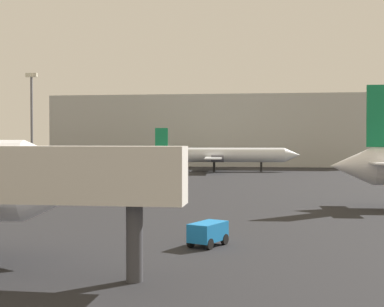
{
  "coord_description": "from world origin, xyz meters",
  "views": [
    {
      "loc": [
        -0.09,
        -9.76,
        5.88
      ],
      "look_at": [
        -7.02,
        43.28,
        4.51
      ],
      "focal_mm": 51.58,
      "sensor_mm": 36.0,
      "label": 1
    }
  ],
  "objects_px": {
    "airplane_distant": "(37,160)",
    "light_mast_left": "(32,115)",
    "baggage_cart": "(208,232)",
    "airplane_far_right": "(219,155)"
  },
  "relations": [
    {
      "from": "baggage_cart",
      "to": "light_mast_left",
      "type": "xyz_separation_m",
      "value": [
        -43.99,
        77.25,
        10.2
      ]
    },
    {
      "from": "baggage_cart",
      "to": "airplane_far_right",
      "type": "bearing_deg",
      "value": 28.79
    },
    {
      "from": "light_mast_left",
      "to": "baggage_cart",
      "type": "bearing_deg",
      "value": -60.34
    },
    {
      "from": "airplane_distant",
      "to": "airplane_far_right",
      "type": "bearing_deg",
      "value": 76.86
    },
    {
      "from": "airplane_distant",
      "to": "baggage_cart",
      "type": "xyz_separation_m",
      "value": [
        24.97,
        -35.43,
        -2.49
      ]
    },
    {
      "from": "airplane_distant",
      "to": "light_mast_left",
      "type": "distance_m",
      "value": 46.58
    },
    {
      "from": "baggage_cart",
      "to": "light_mast_left",
      "type": "distance_m",
      "value": 89.48
    },
    {
      "from": "baggage_cart",
      "to": "light_mast_left",
      "type": "bearing_deg",
      "value": 54.34
    },
    {
      "from": "airplane_distant",
      "to": "light_mast_left",
      "type": "xyz_separation_m",
      "value": [
        -19.02,
        41.82,
        7.7
      ]
    },
    {
      "from": "airplane_distant",
      "to": "baggage_cart",
      "type": "height_order",
      "value": "airplane_distant"
    }
  ]
}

